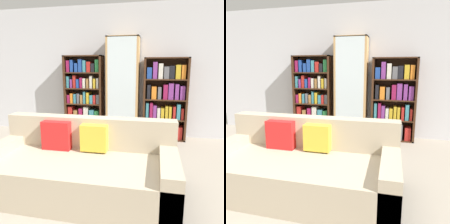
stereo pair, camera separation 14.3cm
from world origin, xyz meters
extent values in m
plane|color=gray|center=(0.00, 0.00, 0.00)|extent=(16.00, 16.00, 0.00)
cube|color=silver|center=(0.00, 2.81, 1.35)|extent=(6.17, 0.06, 2.70)
cube|color=tan|center=(0.01, 0.36, 0.21)|extent=(2.18, 1.00, 0.42)
cube|color=tan|center=(0.01, 0.76, 0.62)|extent=(2.18, 0.20, 0.40)
cube|color=tan|center=(-0.98, 0.36, 0.27)|extent=(0.20, 1.00, 0.54)
cube|color=tan|center=(1.00, 0.36, 0.27)|extent=(0.20, 1.00, 0.54)
cube|color=red|center=(-0.37, 0.60, 0.60)|extent=(0.36, 0.12, 0.36)
cube|color=gold|center=(0.12, 0.60, 0.60)|extent=(0.32, 0.12, 0.32)
cube|color=#3D2314|center=(-1.05, 2.60, 0.84)|extent=(0.04, 0.32, 1.68)
cube|color=#3D2314|center=(-0.28, 2.60, 0.84)|extent=(0.04, 0.32, 1.68)
cube|color=#3D2314|center=(-0.67, 2.60, 1.67)|extent=(0.81, 0.32, 0.02)
cube|color=#3D2314|center=(-0.67, 2.60, 0.01)|extent=(0.81, 0.32, 0.02)
cube|color=#3D2314|center=(-0.67, 2.76, 0.84)|extent=(0.81, 0.01, 1.68)
cube|color=#3D2314|center=(-0.67, 2.60, 0.35)|extent=(0.73, 0.32, 0.02)
cube|color=#3D2314|center=(-0.67, 2.60, 0.68)|extent=(0.73, 0.32, 0.02)
cube|color=#3D2314|center=(-0.67, 2.60, 1.01)|extent=(0.73, 0.32, 0.02)
cube|color=#3D2314|center=(-0.67, 2.60, 1.33)|extent=(0.73, 0.32, 0.02)
cube|color=black|center=(-0.99, 2.59, 0.12)|extent=(0.06, 0.24, 0.20)
cube|color=gold|center=(-0.90, 2.59, 0.13)|extent=(0.05, 0.24, 0.21)
cube|color=#AD231E|center=(-0.83, 2.59, 0.12)|extent=(0.07, 0.24, 0.20)
cube|color=beige|center=(-0.75, 2.59, 0.12)|extent=(0.07, 0.24, 0.19)
cube|color=orange|center=(-0.66, 2.59, 0.13)|extent=(0.05, 0.24, 0.20)
cube|color=gold|center=(-0.58, 2.59, 0.13)|extent=(0.06, 0.24, 0.22)
cube|color=orange|center=(-0.51, 2.59, 0.15)|extent=(0.05, 0.24, 0.26)
cube|color=olive|center=(-0.43, 2.59, 0.15)|extent=(0.06, 0.24, 0.25)
cube|color=#5B5B60|center=(-0.35, 2.59, 0.11)|extent=(0.05, 0.24, 0.18)
cube|color=#AD231E|center=(-0.96, 2.59, 0.49)|extent=(0.09, 0.24, 0.25)
cube|color=olive|center=(-0.84, 2.59, 0.45)|extent=(0.08, 0.24, 0.18)
cube|color=#8E1947|center=(-0.73, 2.59, 0.47)|extent=(0.07, 0.24, 0.22)
cube|color=beige|center=(-0.61, 2.59, 0.49)|extent=(0.10, 0.24, 0.25)
cube|color=teal|center=(-0.48, 2.59, 0.46)|extent=(0.10, 0.24, 0.19)
cube|color=#237038|center=(-0.37, 2.59, 0.45)|extent=(0.09, 0.24, 0.18)
cube|color=#8E1947|center=(-0.99, 2.59, 0.78)|extent=(0.06, 0.24, 0.18)
cube|color=orange|center=(-0.92, 2.59, 0.80)|extent=(0.05, 0.24, 0.21)
cube|color=teal|center=(-0.85, 2.59, 0.79)|extent=(0.05, 0.24, 0.20)
cube|color=#5B5B60|center=(-0.77, 2.59, 0.80)|extent=(0.05, 0.24, 0.21)
cube|color=olive|center=(-0.70, 2.59, 0.78)|extent=(0.05, 0.24, 0.18)
cube|color=teal|center=(-0.63, 2.59, 0.82)|extent=(0.04, 0.24, 0.25)
cube|color=gold|center=(-0.56, 2.59, 0.81)|extent=(0.05, 0.24, 0.24)
cube|color=teal|center=(-0.49, 2.59, 0.78)|extent=(0.06, 0.24, 0.18)
cube|color=#AD231E|center=(-0.42, 2.59, 0.78)|extent=(0.05, 0.24, 0.19)
cube|color=#5B5B60|center=(-0.34, 2.59, 0.79)|extent=(0.06, 0.24, 0.19)
cube|color=teal|center=(-0.99, 2.59, 1.14)|extent=(0.05, 0.24, 0.24)
cube|color=#7A3384|center=(-0.92, 2.59, 1.11)|extent=(0.04, 0.24, 0.18)
cube|color=#AD231E|center=(-0.84, 2.59, 1.15)|extent=(0.06, 0.24, 0.26)
cube|color=#1E4293|center=(-0.77, 2.59, 1.11)|extent=(0.05, 0.24, 0.18)
cube|color=#8E1947|center=(-0.70, 2.59, 1.12)|extent=(0.05, 0.24, 0.22)
cube|color=beige|center=(-0.63, 2.59, 1.12)|extent=(0.05, 0.24, 0.20)
cube|color=olive|center=(-0.56, 2.59, 1.11)|extent=(0.05, 0.24, 0.19)
cube|color=beige|center=(-0.49, 2.59, 1.14)|extent=(0.05, 0.24, 0.25)
cube|color=gold|center=(-0.41, 2.59, 1.12)|extent=(0.05, 0.24, 0.20)
cube|color=beige|center=(-0.35, 2.59, 1.12)|extent=(0.04, 0.24, 0.21)
cube|color=#8E1947|center=(-0.98, 2.59, 1.46)|extent=(0.06, 0.24, 0.24)
cube|color=#1E4293|center=(-0.89, 2.59, 1.47)|extent=(0.06, 0.24, 0.25)
cube|color=#1E4293|center=(-0.80, 2.59, 1.43)|extent=(0.06, 0.24, 0.18)
cube|color=#1E4293|center=(-0.71, 2.59, 1.47)|extent=(0.08, 0.24, 0.26)
cube|color=teal|center=(-0.62, 2.59, 1.46)|extent=(0.06, 0.24, 0.24)
cube|color=#AD231E|center=(-0.53, 2.59, 1.45)|extent=(0.08, 0.24, 0.21)
cube|color=black|center=(-0.44, 2.59, 1.43)|extent=(0.07, 0.24, 0.17)
cube|color=#237038|center=(-0.35, 2.59, 1.47)|extent=(0.07, 0.24, 0.25)
cube|color=tan|center=(-0.13, 2.58, 1.02)|extent=(0.04, 0.36, 2.04)
cube|color=tan|center=(0.47, 2.58, 1.02)|extent=(0.04, 0.36, 2.04)
cube|color=tan|center=(0.17, 2.58, 2.03)|extent=(0.64, 0.36, 0.02)
cube|color=tan|center=(0.17, 2.58, 0.01)|extent=(0.64, 0.36, 0.02)
cube|color=tan|center=(0.17, 2.76, 1.02)|extent=(0.64, 0.01, 2.04)
cube|color=silver|center=(0.17, 2.41, 1.02)|extent=(0.56, 0.01, 2.01)
cube|color=tan|center=(0.17, 2.58, 0.42)|extent=(0.56, 0.32, 0.02)
cube|color=tan|center=(0.17, 2.58, 0.82)|extent=(0.56, 0.32, 0.02)
cube|color=tan|center=(0.17, 2.58, 1.22)|extent=(0.56, 0.32, 0.02)
cube|color=tan|center=(0.17, 2.58, 1.62)|extent=(0.56, 0.32, 0.02)
cylinder|color=silver|center=(-0.04, 2.60, 0.07)|extent=(0.01, 0.01, 0.09)
cone|color=silver|center=(-0.04, 2.60, 0.17)|extent=(0.07, 0.07, 0.11)
cylinder|color=silver|center=(0.06, 2.59, 0.07)|extent=(0.01, 0.01, 0.09)
cone|color=silver|center=(0.06, 2.59, 0.17)|extent=(0.07, 0.07, 0.11)
cylinder|color=silver|center=(0.17, 2.58, 0.07)|extent=(0.01, 0.01, 0.09)
cone|color=silver|center=(0.17, 2.58, 0.17)|extent=(0.07, 0.07, 0.11)
cylinder|color=silver|center=(0.27, 2.60, 0.07)|extent=(0.01, 0.01, 0.09)
cone|color=silver|center=(0.27, 2.60, 0.17)|extent=(0.07, 0.07, 0.11)
cylinder|color=silver|center=(0.37, 2.60, 0.07)|extent=(0.01, 0.01, 0.09)
cone|color=silver|center=(0.37, 2.60, 0.17)|extent=(0.07, 0.07, 0.11)
cylinder|color=silver|center=(-0.03, 2.59, 0.47)|extent=(0.01, 0.01, 0.07)
cone|color=silver|center=(-0.03, 2.59, 0.54)|extent=(0.09, 0.09, 0.08)
cylinder|color=silver|center=(0.10, 2.57, 0.47)|extent=(0.01, 0.01, 0.07)
cone|color=silver|center=(0.10, 2.57, 0.54)|extent=(0.09, 0.09, 0.08)
cylinder|color=silver|center=(0.23, 2.58, 0.47)|extent=(0.01, 0.01, 0.07)
cone|color=silver|center=(0.23, 2.58, 0.54)|extent=(0.09, 0.09, 0.08)
cylinder|color=silver|center=(0.36, 2.58, 0.47)|extent=(0.01, 0.01, 0.07)
cone|color=silver|center=(0.36, 2.58, 0.54)|extent=(0.09, 0.09, 0.08)
cylinder|color=silver|center=(-0.01, 2.60, 0.86)|extent=(0.01, 0.01, 0.06)
cone|color=silver|center=(-0.01, 2.60, 0.94)|extent=(0.09, 0.09, 0.08)
cylinder|color=silver|center=(0.17, 2.58, 0.86)|extent=(0.01, 0.01, 0.06)
cone|color=silver|center=(0.17, 2.58, 0.94)|extent=(0.09, 0.09, 0.08)
cylinder|color=silver|center=(0.34, 2.57, 0.86)|extent=(0.01, 0.01, 0.06)
cone|color=silver|center=(0.34, 2.57, 0.94)|extent=(0.09, 0.09, 0.08)
cylinder|color=silver|center=(-0.05, 2.60, 1.27)|extent=(0.01, 0.01, 0.08)
cone|color=silver|center=(-0.05, 2.60, 1.36)|extent=(0.06, 0.06, 0.10)
cylinder|color=silver|center=(0.04, 2.56, 1.27)|extent=(0.01, 0.01, 0.08)
cone|color=silver|center=(0.04, 2.56, 1.36)|extent=(0.06, 0.06, 0.10)
cylinder|color=silver|center=(0.12, 2.58, 1.27)|extent=(0.01, 0.01, 0.08)
cone|color=silver|center=(0.12, 2.58, 1.36)|extent=(0.06, 0.06, 0.10)
cylinder|color=silver|center=(0.21, 2.57, 1.27)|extent=(0.01, 0.01, 0.08)
cone|color=silver|center=(0.21, 2.57, 1.36)|extent=(0.06, 0.06, 0.10)
cylinder|color=silver|center=(0.30, 2.59, 1.27)|extent=(0.01, 0.01, 0.08)
cone|color=silver|center=(0.30, 2.59, 1.36)|extent=(0.06, 0.06, 0.10)
cylinder|color=silver|center=(0.38, 2.57, 1.27)|extent=(0.01, 0.01, 0.08)
cone|color=silver|center=(0.38, 2.57, 1.36)|extent=(0.06, 0.06, 0.10)
cylinder|color=silver|center=(-0.04, 2.57, 1.66)|extent=(0.01, 0.01, 0.07)
cone|color=silver|center=(-0.04, 2.57, 1.75)|extent=(0.07, 0.07, 0.09)
cylinder|color=silver|center=(0.06, 2.58, 1.66)|extent=(0.01, 0.01, 0.07)
cone|color=silver|center=(0.06, 2.58, 1.75)|extent=(0.07, 0.07, 0.09)
cylinder|color=silver|center=(0.17, 2.59, 1.66)|extent=(0.01, 0.01, 0.07)
cone|color=silver|center=(0.17, 2.59, 1.75)|extent=(0.07, 0.07, 0.09)
cylinder|color=silver|center=(0.27, 2.57, 1.66)|extent=(0.01, 0.01, 0.07)
cone|color=silver|center=(0.27, 2.57, 1.75)|extent=(0.07, 0.07, 0.09)
cylinder|color=silver|center=(0.37, 2.56, 1.66)|extent=(0.01, 0.01, 0.07)
cone|color=silver|center=(0.37, 2.56, 1.75)|extent=(0.07, 0.07, 0.09)
cube|color=#3D2314|center=(0.61, 2.60, 0.82)|extent=(0.04, 0.32, 1.63)
cube|color=#3D2314|center=(1.42, 2.60, 0.82)|extent=(0.04, 0.32, 1.63)
cube|color=#3D2314|center=(1.02, 2.60, 1.62)|extent=(0.85, 0.32, 0.02)
cube|color=#3D2314|center=(1.02, 2.60, 0.01)|extent=(0.85, 0.32, 0.02)
cube|color=#3D2314|center=(1.02, 2.76, 0.82)|extent=(0.85, 0.01, 1.63)
cube|color=#3D2314|center=(1.02, 2.60, 0.42)|extent=(0.77, 0.32, 0.02)
cube|color=#3D2314|center=(1.02, 2.60, 0.82)|extent=(0.77, 0.32, 0.02)
cube|color=#3D2314|center=(1.02, 2.60, 1.21)|extent=(0.77, 0.32, 0.02)
cube|color=teal|center=(0.72, 2.59, 0.15)|extent=(0.11, 0.24, 0.25)
cube|color=#8E1947|center=(0.87, 2.59, 0.15)|extent=(0.10, 0.24, 0.24)
cube|color=orange|center=(1.02, 2.59, 0.14)|extent=(0.13, 0.24, 0.24)
cube|color=#5B5B60|center=(1.17, 2.59, 0.18)|extent=(0.10, 0.24, 0.32)
cube|color=#AD231E|center=(1.32, 2.59, 0.15)|extent=(0.11, 0.24, 0.26)
cube|color=teal|center=(0.68, 2.59, 0.59)|extent=(0.05, 0.24, 0.32)
cube|color=#8E1947|center=(0.76, 2.59, 0.59)|extent=(0.06, 0.24, 0.32)
cube|color=#7A3384|center=(0.83, 2.59, 0.57)|extent=(0.07, 0.24, 0.27)
cube|color=beige|center=(0.91, 2.59, 0.54)|extent=(0.06, 0.24, 0.22)
cube|color=gold|center=(0.98, 2.59, 0.54)|extent=(0.06, 0.24, 0.22)
cube|color=gold|center=(1.06, 2.59, 0.56)|extent=(0.05, 0.24, 0.26)
cube|color=gold|center=(1.13, 2.59, 0.56)|extent=(0.05, 0.24, 0.25)
cube|color=#AD231E|center=(1.20, 2.59, 0.56)|extent=(0.05, 0.24, 0.25)
cube|color=teal|center=(1.28, 2.59, 0.59)|extent=(0.07, 0.24, 0.31)
cube|color=#AD231E|center=(1.36, 2.59, 0.54)|extent=(0.05, 0.24, 0.23)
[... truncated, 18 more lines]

